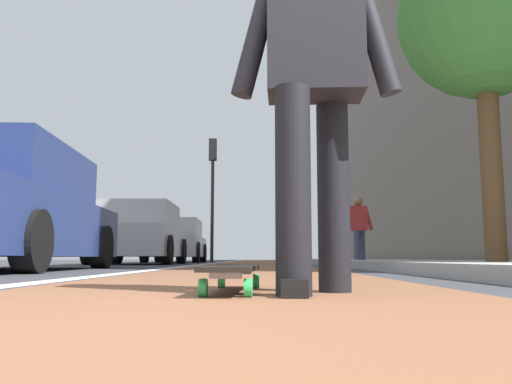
{
  "coord_description": "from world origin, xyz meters",
  "views": [
    {
      "loc": [
        -1.05,
        -0.14,
        0.15
      ],
      "look_at": [
        8.06,
        -0.07,
        1.29
      ],
      "focal_mm": 37.21,
      "sensor_mm": 36.0,
      "label": 1
    }
  ],
  "objects_px": {
    "skateboard": "(233,270)",
    "skater_person": "(314,70)",
    "parked_car_mid": "(140,235)",
    "street_tree_near": "(483,17)",
    "traffic_light": "(213,177)",
    "parked_car_near": "(1,212)",
    "parked_car_far": "(176,242)",
    "pedestrian_distant": "(359,226)"
  },
  "relations": [
    {
      "from": "skateboard",
      "to": "skater_person",
      "type": "distance_m",
      "value": 0.92
    },
    {
      "from": "skateboard",
      "to": "parked_car_mid",
      "type": "relative_size",
      "value": 0.2
    },
    {
      "from": "parked_car_mid",
      "to": "street_tree_near",
      "type": "bearing_deg",
      "value": -143.47
    },
    {
      "from": "parked_car_mid",
      "to": "traffic_light",
      "type": "bearing_deg",
      "value": -11.72
    },
    {
      "from": "skater_person",
      "to": "parked_car_near",
      "type": "height_order",
      "value": "skater_person"
    },
    {
      "from": "skater_person",
      "to": "parked_car_near",
      "type": "distance_m",
      "value": 5.33
    },
    {
      "from": "skateboard",
      "to": "parked_car_near",
      "type": "height_order",
      "value": "parked_car_near"
    },
    {
      "from": "skater_person",
      "to": "parked_car_far",
      "type": "xyz_separation_m",
      "value": [
        16.64,
        3.19,
        -0.21
      ]
    },
    {
      "from": "traffic_light",
      "to": "parked_car_near",
      "type": "bearing_deg",
      "value": 173.92
    },
    {
      "from": "parked_car_far",
      "to": "traffic_light",
      "type": "relative_size",
      "value": 1.0
    },
    {
      "from": "parked_car_near",
      "to": "parked_car_mid",
      "type": "relative_size",
      "value": 1.06
    },
    {
      "from": "parked_car_mid",
      "to": "traffic_light",
      "type": "height_order",
      "value": "traffic_light"
    },
    {
      "from": "parked_car_near",
      "to": "street_tree_near",
      "type": "bearing_deg",
      "value": -96.0
    },
    {
      "from": "street_tree_near",
      "to": "parked_car_near",
      "type": "bearing_deg",
      "value": 84.0
    },
    {
      "from": "parked_car_near",
      "to": "parked_car_mid",
      "type": "xyz_separation_m",
      "value": [
        6.85,
        -0.12,
        0.02
      ]
    },
    {
      "from": "skateboard",
      "to": "pedestrian_distant",
      "type": "xyz_separation_m",
      "value": [
        10.18,
        -2.45,
        0.81
      ]
    },
    {
      "from": "pedestrian_distant",
      "to": "skater_person",
      "type": "bearing_deg",
      "value": 168.49
    },
    {
      "from": "parked_car_far",
      "to": "street_tree_near",
      "type": "relative_size",
      "value": 1.18
    },
    {
      "from": "skater_person",
      "to": "skateboard",
      "type": "bearing_deg",
      "value": 66.69
    },
    {
      "from": "skateboard",
      "to": "traffic_light",
      "type": "height_order",
      "value": "traffic_light"
    },
    {
      "from": "parked_car_far",
      "to": "pedestrian_distant",
      "type": "distance_m",
      "value": 8.24
    },
    {
      "from": "skater_person",
      "to": "traffic_light",
      "type": "distance_m",
      "value": 17.3
    },
    {
      "from": "skateboard",
      "to": "parked_car_near",
      "type": "relative_size",
      "value": 0.19
    },
    {
      "from": "pedestrian_distant",
      "to": "parked_car_mid",
      "type": "bearing_deg",
      "value": 82.81
    },
    {
      "from": "skater_person",
      "to": "pedestrian_distant",
      "type": "relative_size",
      "value": 1.03
    },
    {
      "from": "skater_person",
      "to": "pedestrian_distant",
      "type": "height_order",
      "value": "skater_person"
    },
    {
      "from": "skateboard",
      "to": "street_tree_near",
      "type": "height_order",
      "value": "street_tree_near"
    },
    {
      "from": "skater_person",
      "to": "parked_car_near",
      "type": "relative_size",
      "value": 0.37
    },
    {
      "from": "traffic_light",
      "to": "skater_person",
      "type": "bearing_deg",
      "value": -173.45
    },
    {
      "from": "skateboard",
      "to": "parked_car_near",
      "type": "xyz_separation_m",
      "value": [
        4.0,
        2.99,
        0.61
      ]
    },
    {
      "from": "parked_car_mid",
      "to": "parked_car_far",
      "type": "bearing_deg",
      "value": -0.19
    },
    {
      "from": "skater_person",
      "to": "pedestrian_distant",
      "type": "xyz_separation_m",
      "value": [
        10.33,
        -2.1,
        -0.03
      ]
    },
    {
      "from": "pedestrian_distant",
      "to": "traffic_light",
      "type": "bearing_deg",
      "value": 31.17
    },
    {
      "from": "parked_car_near",
      "to": "street_tree_near",
      "type": "xyz_separation_m",
      "value": [
        -0.59,
        -5.63,
        2.16
      ]
    },
    {
      "from": "street_tree_near",
      "to": "traffic_light",
      "type": "bearing_deg",
      "value": 17.52
    },
    {
      "from": "parked_car_far",
      "to": "street_tree_near",
      "type": "height_order",
      "value": "street_tree_near"
    },
    {
      "from": "traffic_light",
      "to": "pedestrian_distant",
      "type": "height_order",
      "value": "traffic_light"
    },
    {
      "from": "traffic_light",
      "to": "pedestrian_distant",
      "type": "relative_size",
      "value": 2.85
    },
    {
      "from": "skater_person",
      "to": "parked_car_near",
      "type": "bearing_deg",
      "value": 38.77
    },
    {
      "from": "traffic_light",
      "to": "street_tree_near",
      "type": "height_order",
      "value": "traffic_light"
    },
    {
      "from": "pedestrian_distant",
      "to": "street_tree_near",
      "type": "bearing_deg",
      "value": -178.35
    },
    {
      "from": "skater_person",
      "to": "parked_car_far",
      "type": "height_order",
      "value": "skater_person"
    }
  ]
}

